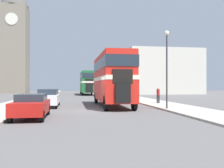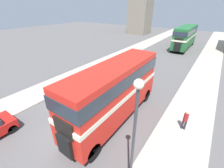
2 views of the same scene
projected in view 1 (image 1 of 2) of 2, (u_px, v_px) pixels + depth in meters
ground_plane at (95, 111)px, 18.37m from camera, size 120.00×120.00×0.00m
sidewalk_right at (181, 108)px, 19.44m from camera, size 3.50×120.00×0.12m
double_decker_bus at (112, 76)px, 22.05m from camera, size 2.42×9.68×4.48m
bus_distant at (88, 81)px, 48.25m from camera, size 2.57×11.02×4.39m
car_parked_near at (31, 105)px, 14.14m from camera, size 1.74×4.10×1.37m
car_parked_mid at (48, 98)px, 21.44m from camera, size 1.77×4.64×1.53m
pedestrian_walking at (158, 94)px, 24.46m from camera, size 0.31×0.31×1.54m
street_lamp at (167, 58)px, 18.74m from camera, size 0.36×0.36×5.86m
church_tower at (15, 26)px, 57.51m from camera, size 6.19×6.19×30.51m
shop_building_block at (160, 72)px, 54.73m from camera, size 15.58×11.46×9.40m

